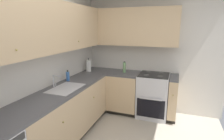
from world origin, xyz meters
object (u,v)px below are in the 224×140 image
Objects in this scene: paper_towel_roll at (89,66)px; oil_bottle at (124,67)px; oven_range at (153,95)px; soap_bottle at (68,76)px.

paper_towel_roll is 1.26× the size of oil_bottle.
oven_range is 0.85m from oil_bottle.
paper_towel_roll reaches higher than oil_bottle.
soap_bottle is 1.25m from oil_bottle.
soap_bottle reaches higher than oven_range.
oil_bottle is at bearing -77.81° from paper_towel_roll.
paper_towel_roll is at bearing 102.19° from oil_bottle.
oil_bottle reaches higher than soap_bottle.
paper_towel_roll is at bearing 97.53° from oven_range.
oil_bottle is (-0.02, 0.64, 0.56)m from oven_range.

